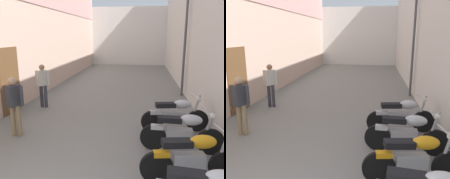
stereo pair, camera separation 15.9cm
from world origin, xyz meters
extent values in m
plane|color=slate|center=(0.00, 7.42, 0.00)|extent=(34.85, 34.85, 0.00)
cube|color=beige|center=(-3.33, 9.42, 3.39)|extent=(0.40, 18.85, 6.77)
cube|color=brown|center=(-3.11, 5.60, 1.10)|extent=(0.06, 1.10, 2.20)
cube|color=beige|center=(3.33, 9.42, 3.91)|extent=(0.40, 18.85, 7.83)
cube|color=silver|center=(0.00, 19.85, 2.42)|extent=(9.27, 2.00, 4.84)
ellipsoid|color=#B7B7BC|center=(2.36, 1.26, 0.78)|extent=(0.51, 0.32, 0.24)
cube|color=black|center=(1.90, 1.32, 0.76)|extent=(0.54, 0.28, 0.12)
cylinder|color=black|center=(1.57, 2.24, 0.30)|extent=(0.61, 0.18, 0.60)
cube|color=#9E9EA3|center=(2.13, 2.33, 0.42)|extent=(0.58, 0.29, 0.28)
ellipsoid|color=orange|center=(2.36, 2.37, 0.78)|extent=(0.52, 0.33, 0.24)
cube|color=black|center=(1.91, 2.29, 0.76)|extent=(0.55, 0.30, 0.12)
cylinder|color=#9E9EA3|center=(2.73, 2.43, 0.65)|extent=(0.25, 0.10, 0.77)
cylinder|color=#9E9EA3|center=(2.66, 2.42, 1.00)|extent=(0.13, 0.58, 0.04)
cube|color=orange|center=(1.64, 2.25, 0.56)|extent=(0.30, 0.18, 0.10)
cylinder|color=black|center=(2.81, 3.42, 0.30)|extent=(0.60, 0.12, 0.60)
cylinder|color=black|center=(1.56, 3.50, 0.30)|extent=(0.60, 0.12, 0.60)
cube|color=#9E9EA3|center=(2.13, 3.47, 0.42)|extent=(0.57, 0.23, 0.28)
ellipsoid|color=#B7B7BC|center=(2.36, 3.45, 0.78)|extent=(0.50, 0.29, 0.24)
cube|color=black|center=(1.90, 3.48, 0.76)|extent=(0.53, 0.25, 0.12)
cylinder|color=#9E9EA3|center=(2.74, 3.43, 0.65)|extent=(0.25, 0.08, 0.77)
cylinder|color=#9E9EA3|center=(2.67, 3.43, 1.00)|extent=(0.07, 0.58, 0.04)
sphere|color=silver|center=(2.79, 3.43, 0.90)|extent=(0.14, 0.14, 0.14)
cube|color=#B7B7BC|center=(1.64, 3.50, 0.56)|extent=(0.29, 0.16, 0.10)
cylinder|color=black|center=(2.80, 4.73, 0.30)|extent=(0.60, 0.18, 0.60)
cylinder|color=black|center=(1.57, 4.52, 0.30)|extent=(0.60, 0.18, 0.60)
cube|color=#9E9EA3|center=(2.13, 4.62, 0.42)|extent=(0.59, 0.29, 0.28)
ellipsoid|color=#B7B7BC|center=(2.36, 4.66, 0.78)|extent=(0.52, 0.34, 0.24)
cube|color=black|center=(1.91, 4.58, 0.76)|extent=(0.55, 0.30, 0.12)
cylinder|color=#9E9EA3|center=(2.73, 4.72, 0.65)|extent=(0.25, 0.10, 0.77)
cylinder|color=#9E9EA3|center=(2.66, 4.71, 1.00)|extent=(0.13, 0.58, 0.04)
sphere|color=silver|center=(2.78, 4.73, 0.90)|extent=(0.14, 0.14, 0.14)
cube|color=#B7B7BC|center=(1.65, 4.53, 0.56)|extent=(0.30, 0.19, 0.10)
cylinder|color=#8C7251|center=(-2.04, 3.80, 0.41)|extent=(0.12, 0.12, 0.82)
cylinder|color=#8C7251|center=(-1.88, 3.80, 0.41)|extent=(0.12, 0.12, 0.82)
cube|color=#333338|center=(-1.96, 3.80, 1.09)|extent=(0.32, 0.39, 0.54)
sphere|color=tan|center=(-1.96, 3.80, 1.47)|extent=(0.20, 0.20, 0.20)
cylinder|color=#333338|center=(-2.18, 3.80, 1.09)|extent=(0.08, 0.08, 0.52)
cylinder|color=#333338|center=(-1.74, 3.80, 1.09)|extent=(0.08, 0.08, 0.52)
cylinder|color=#383842|center=(-2.35, 6.28, 0.41)|extent=(0.12, 0.12, 0.82)
cylinder|color=#383842|center=(-2.19, 6.28, 0.41)|extent=(0.12, 0.12, 0.82)
cube|color=beige|center=(-2.27, 6.28, 1.09)|extent=(0.37, 0.39, 0.54)
sphere|color=#997051|center=(-2.27, 6.28, 1.47)|extent=(0.20, 0.20, 0.20)
cylinder|color=beige|center=(-2.49, 6.28, 1.09)|extent=(0.08, 0.08, 0.52)
cylinder|color=beige|center=(-2.05, 6.28, 1.09)|extent=(0.08, 0.08, 0.52)
cylinder|color=#47474C|center=(2.98, 8.66, 2.19)|extent=(0.10, 0.10, 4.39)
camera|label=1|loc=(1.27, -1.61, 2.62)|focal=37.84mm
camera|label=2|loc=(1.43, -1.59, 2.62)|focal=37.84mm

